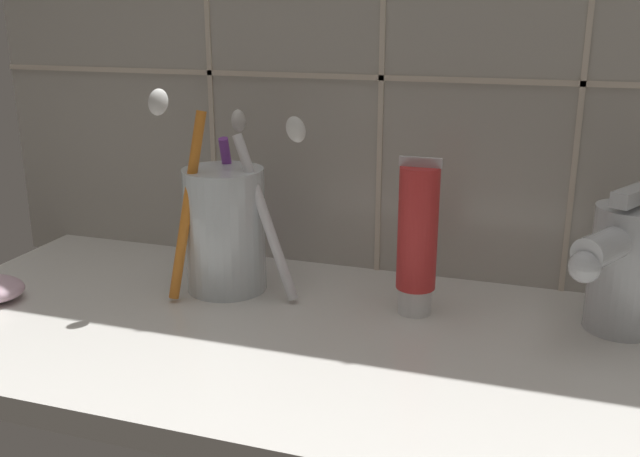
# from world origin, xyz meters

# --- Properties ---
(sink_counter) EXTENTS (0.70, 0.32, 0.02)m
(sink_counter) POSITION_xyz_m (0.00, 0.00, 0.01)
(sink_counter) COLOR silver
(sink_counter) RESTS_ON ground
(tile_wall_backsplash) EXTENTS (0.80, 0.02, 0.55)m
(tile_wall_backsplash) POSITION_xyz_m (0.00, 0.16, 0.28)
(tile_wall_backsplash) COLOR #B7B2A8
(tile_wall_backsplash) RESTS_ON ground
(toothbrush_cup) EXTENTS (0.13, 0.13, 0.19)m
(toothbrush_cup) POSITION_xyz_m (-0.10, 0.06, 0.08)
(toothbrush_cup) COLOR silver
(toothbrush_cup) RESTS_ON sink_counter
(toothpaste_tube) EXTENTS (0.04, 0.03, 0.14)m
(toothpaste_tube) POSITION_xyz_m (0.07, 0.06, 0.09)
(toothpaste_tube) COLOR white
(toothpaste_tube) RESTS_ON sink_counter
(sink_faucet) EXTENTS (0.07, 0.10, 0.12)m
(sink_faucet) POSITION_xyz_m (0.24, 0.08, 0.08)
(sink_faucet) COLOR silver
(sink_faucet) RESTS_ON sink_counter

